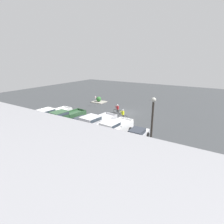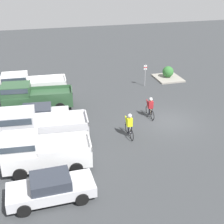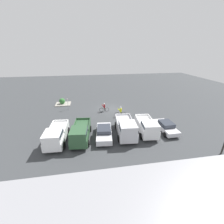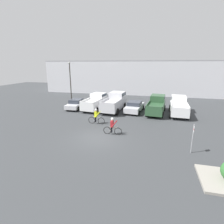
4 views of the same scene
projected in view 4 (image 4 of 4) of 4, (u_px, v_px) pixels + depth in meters
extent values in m
plane|color=#383A3D|center=(98.00, 138.00, 15.31)|extent=(80.00, 80.00, 0.00)
cube|color=silver|center=(136.00, 77.00, 41.32)|extent=(38.93, 13.55, 6.70)
cube|color=gray|center=(137.00, 61.00, 40.40)|extent=(38.93, 13.55, 0.20)
cube|color=silver|center=(76.00, 105.00, 25.28)|extent=(1.81, 4.32, 0.55)
cube|color=#2D333D|center=(76.00, 101.00, 25.13)|extent=(1.58, 1.96, 0.52)
cylinder|color=black|center=(75.00, 104.00, 26.81)|extent=(0.20, 0.66, 0.65)
cylinder|color=black|center=(85.00, 104.00, 26.44)|extent=(0.20, 0.66, 0.65)
cylinder|color=black|center=(67.00, 108.00, 24.23)|extent=(0.20, 0.66, 0.65)
cylinder|color=black|center=(78.00, 109.00, 23.87)|extent=(0.20, 0.66, 0.65)
cube|color=white|center=(94.00, 104.00, 24.46)|extent=(2.41, 5.05, 1.01)
cube|color=white|center=(98.00, 96.00, 25.56)|extent=(2.01, 2.11, 0.77)
cube|color=#333D47|center=(98.00, 95.00, 25.51)|extent=(2.05, 1.96, 0.34)
cube|color=white|center=(85.00, 100.00, 23.70)|extent=(0.33, 2.93, 0.25)
cube|color=white|center=(98.00, 101.00, 23.09)|extent=(0.33, 2.93, 0.25)
cube|color=white|center=(86.00, 103.00, 22.09)|extent=(2.01, 0.25, 0.25)
cylinder|color=black|center=(93.00, 104.00, 26.28)|extent=(0.28, 0.78, 0.76)
cylinder|color=black|center=(105.00, 105.00, 25.65)|extent=(0.28, 0.78, 0.76)
cylinder|color=black|center=(83.00, 109.00, 23.51)|extent=(0.28, 0.78, 0.76)
cylinder|color=black|center=(97.00, 110.00, 22.88)|extent=(0.28, 0.78, 0.76)
cube|color=silver|center=(114.00, 104.00, 23.75)|extent=(2.55, 5.74, 1.08)
cube|color=silver|center=(117.00, 95.00, 25.01)|extent=(2.10, 2.39, 0.91)
cube|color=#333D47|center=(117.00, 94.00, 24.95)|extent=(2.15, 2.21, 0.40)
cube|color=silver|center=(104.00, 101.00, 22.86)|extent=(0.36, 3.34, 0.25)
cube|color=silver|center=(118.00, 102.00, 22.24)|extent=(0.36, 3.34, 0.25)
cube|color=silver|center=(107.00, 104.00, 21.06)|extent=(2.09, 0.26, 0.25)
cylinder|color=black|center=(111.00, 105.00, 25.78)|extent=(0.29, 0.88, 0.86)
cylinder|color=black|center=(124.00, 106.00, 25.13)|extent=(0.29, 0.88, 0.86)
cylinder|color=black|center=(102.00, 110.00, 22.63)|extent=(0.29, 0.88, 0.86)
cylinder|color=black|center=(117.00, 112.00, 21.98)|extent=(0.29, 0.88, 0.86)
cube|color=silver|center=(135.00, 107.00, 23.50)|extent=(2.30, 4.72, 0.67)
cube|color=#2D333D|center=(135.00, 103.00, 23.35)|extent=(1.86, 2.21, 0.48)
cylinder|color=black|center=(130.00, 107.00, 25.20)|extent=(0.24, 0.63, 0.61)
cylinder|color=black|center=(143.00, 108.00, 24.60)|extent=(0.24, 0.63, 0.61)
cylinder|color=black|center=(125.00, 112.00, 22.56)|extent=(0.24, 0.63, 0.61)
cylinder|color=black|center=(139.00, 113.00, 21.96)|extent=(0.24, 0.63, 0.61)
cube|color=#2D5133|center=(156.00, 107.00, 22.57)|extent=(2.49, 5.64, 0.95)
cube|color=#2D5133|center=(158.00, 98.00, 23.82)|extent=(2.01, 2.36, 0.86)
cube|color=#333D47|center=(158.00, 97.00, 23.76)|extent=(2.05, 2.19, 0.38)
cube|color=#2D5133|center=(148.00, 104.00, 21.72)|extent=(0.41, 3.27, 0.25)
cube|color=#2D5133|center=(163.00, 105.00, 21.11)|extent=(0.41, 3.27, 0.25)
cube|color=#2D5133|center=(154.00, 108.00, 19.97)|extent=(1.95, 0.28, 0.25)
cylinder|color=black|center=(150.00, 107.00, 24.54)|extent=(0.30, 0.81, 0.79)
cylinder|color=black|center=(164.00, 108.00, 23.90)|extent=(0.30, 0.81, 0.79)
cylinder|color=black|center=(146.00, 113.00, 21.47)|extent=(0.30, 0.81, 0.79)
cylinder|color=black|center=(163.00, 115.00, 20.83)|extent=(0.30, 0.81, 0.79)
cube|color=white|center=(179.00, 108.00, 22.02)|extent=(2.24, 5.52, 0.93)
cube|color=white|center=(179.00, 99.00, 23.29)|extent=(1.93, 2.26, 0.83)
cube|color=#333D47|center=(179.00, 98.00, 23.24)|extent=(1.98, 2.09, 0.37)
cube|color=white|center=(172.00, 105.00, 21.13)|extent=(0.23, 3.26, 0.25)
cube|color=white|center=(189.00, 106.00, 20.60)|extent=(0.23, 3.26, 0.25)
cube|color=white|center=(181.00, 109.00, 19.39)|extent=(1.99, 0.17, 0.25)
cylinder|color=black|center=(170.00, 108.00, 23.97)|extent=(0.26, 0.84, 0.83)
cylinder|color=black|center=(186.00, 109.00, 23.42)|extent=(0.26, 0.84, 0.83)
cylinder|color=black|center=(171.00, 114.00, 20.86)|extent=(0.26, 0.84, 0.83)
cylinder|color=black|center=(188.00, 116.00, 20.30)|extent=(0.26, 0.84, 0.83)
torus|color=black|center=(118.00, 131.00, 15.84)|extent=(0.72, 0.06, 0.72)
torus|color=black|center=(107.00, 130.00, 16.09)|extent=(0.72, 0.06, 0.72)
cylinder|color=tan|center=(113.00, 129.00, 15.92)|extent=(0.54, 0.04, 0.38)
cylinder|color=tan|center=(113.00, 127.00, 15.87)|extent=(0.57, 0.04, 0.04)
cylinder|color=tan|center=(111.00, 129.00, 15.96)|extent=(0.04, 0.04, 0.35)
cylinder|color=tan|center=(117.00, 127.00, 15.76)|extent=(0.03, 0.46, 0.02)
cylinder|color=black|center=(112.00, 129.00, 16.04)|extent=(0.12, 0.12, 0.54)
cylinder|color=black|center=(111.00, 130.00, 15.87)|extent=(0.12, 0.12, 0.54)
cube|color=maroon|center=(112.00, 124.00, 15.80)|extent=(0.24, 0.36, 0.57)
cylinder|color=maroon|center=(115.00, 123.00, 15.90)|extent=(0.51, 0.10, 0.62)
cylinder|color=maroon|center=(114.00, 125.00, 15.59)|extent=(0.51, 0.10, 0.62)
sphere|color=tan|center=(112.00, 120.00, 15.68)|extent=(0.23, 0.23, 0.23)
sphere|color=silver|center=(112.00, 119.00, 15.67)|extent=(0.25, 0.25, 0.25)
torus|color=black|center=(101.00, 121.00, 18.69)|extent=(0.76, 0.06, 0.76)
torus|color=black|center=(92.00, 120.00, 18.95)|extent=(0.76, 0.06, 0.76)
cylinder|color=white|center=(96.00, 119.00, 18.77)|extent=(0.56, 0.04, 0.40)
cylinder|color=white|center=(96.00, 117.00, 18.71)|extent=(0.59, 0.04, 0.04)
cylinder|color=white|center=(95.00, 119.00, 18.82)|extent=(0.04, 0.04, 0.37)
cylinder|color=white|center=(100.00, 117.00, 18.61)|extent=(0.03, 0.46, 0.02)
cylinder|color=black|center=(96.00, 119.00, 18.89)|extent=(0.12, 0.12, 0.56)
cylinder|color=black|center=(95.00, 120.00, 18.72)|extent=(0.12, 0.12, 0.56)
cube|color=yellow|center=(96.00, 114.00, 18.64)|extent=(0.24, 0.36, 0.58)
cylinder|color=yellow|center=(98.00, 114.00, 18.75)|extent=(0.53, 0.10, 0.63)
cylinder|color=yellow|center=(97.00, 115.00, 18.43)|extent=(0.53, 0.10, 0.63)
sphere|color=tan|center=(96.00, 110.00, 18.53)|extent=(0.25, 0.25, 0.25)
sphere|color=silver|center=(96.00, 110.00, 18.51)|extent=(0.27, 0.27, 0.27)
cylinder|color=#9E9EA3|center=(192.00, 139.00, 12.44)|extent=(0.06, 0.06, 2.19)
cube|color=white|center=(194.00, 129.00, 12.23)|extent=(0.04, 0.30, 0.45)
cube|color=red|center=(194.00, 129.00, 12.23)|extent=(0.04, 0.30, 0.10)
cylinder|color=#2D2823|center=(70.00, 82.00, 30.50)|extent=(0.16, 0.16, 6.29)
sphere|color=#B2B2A8|center=(69.00, 63.00, 29.62)|extent=(0.36, 0.36, 0.36)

